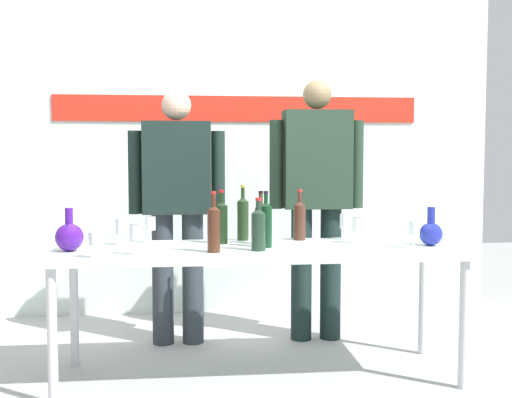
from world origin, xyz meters
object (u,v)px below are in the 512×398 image
at_px(display_table, 259,257).
at_px(wine_bottle_4, 243,217).
at_px(wine_glass_left_2, 122,227).
at_px(wine_bottle_3, 261,222).
at_px(wine_bottle_5, 300,219).
at_px(wine_glass_left_3, 96,239).
at_px(wine_bottle_6, 214,227).
at_px(wine_glass_right_1, 414,228).
at_px(decanter_blue_left, 69,236).
at_px(wine_glass_left_1, 150,224).
at_px(wine_bottle_1, 266,223).
at_px(wine_glass_right_2, 358,225).
at_px(presenter_left, 177,199).
at_px(wine_glass_left_0, 136,233).
at_px(wine_bottle_0, 258,228).
at_px(wine_bottle_2, 221,221).
at_px(decanter_blue_right, 431,233).
at_px(wine_glass_right_0, 345,222).
at_px(presenter_right, 317,191).

distance_m(display_table, wine_bottle_4, 0.36).
bearing_deg(wine_glass_left_2, wine_bottle_3, -3.38).
bearing_deg(wine_bottle_5, wine_glass_left_3, -153.87).
bearing_deg(wine_glass_left_2, wine_bottle_6, -32.51).
height_order(wine_bottle_5, wine_glass_left_3, wine_bottle_5).
height_order(wine_glass_left_3, wine_glass_right_1, wine_glass_right_1).
height_order(wine_bottle_4, wine_glass_left_3, wine_bottle_4).
xyz_separation_m(decanter_blue_left, wine_glass_left_2, (0.25, 0.21, 0.03)).
xyz_separation_m(decanter_blue_left, wine_bottle_5, (1.30, 0.31, 0.05)).
bearing_deg(wine_bottle_6, wine_glass_left_1, 131.85).
relative_size(display_table, wine_bottle_1, 7.17).
distance_m(wine_glass_left_3, wine_glass_right_2, 1.49).
distance_m(presenter_left, wine_bottle_3, 0.75).
distance_m(wine_bottle_3, wine_glass_left_0, 0.75).
height_order(wine_bottle_0, wine_bottle_3, wine_bottle_3).
bearing_deg(wine_bottle_2, wine_glass_left_3, -145.25).
height_order(display_table, wine_bottle_1, wine_bottle_1).
height_order(wine_bottle_2, wine_bottle_6, wine_bottle_6).
distance_m(wine_bottle_0, wine_bottle_6, 0.24).
xyz_separation_m(presenter_left, wine_glass_left_1, (-0.15, -0.45, -0.11)).
height_order(display_table, wine_bottle_6, wine_bottle_6).
bearing_deg(wine_glass_right_1, display_table, 170.92).
xyz_separation_m(display_table, wine_glass_left_2, (-0.77, 0.17, 0.16)).
xyz_separation_m(decanter_blue_right, wine_glass_left_1, (-1.58, 0.28, 0.04)).
relative_size(wine_bottle_1, wine_bottle_4, 0.94).
bearing_deg(wine_bottle_1, wine_glass_right_0, 26.85).
xyz_separation_m(decanter_blue_right, presenter_right, (-0.51, 0.72, 0.20)).
bearing_deg(wine_bottle_3, wine_bottle_0, -99.38).
height_order(decanter_blue_left, wine_bottle_0, wine_bottle_0).
height_order(wine_bottle_4, wine_glass_left_1, wine_bottle_4).
bearing_deg(wine_glass_left_1, wine_glass_left_3, -114.56).
height_order(wine_glass_left_3, wine_glass_right_2, wine_glass_right_2).
distance_m(wine_glass_left_3, wine_glass_right_0, 1.50).
xyz_separation_m(decanter_blue_left, wine_glass_left_1, (0.41, 0.28, 0.03)).
height_order(presenter_left, wine_bottle_1, presenter_left).
bearing_deg(decanter_blue_right, wine_glass_left_0, -174.18).
xyz_separation_m(wine_bottle_4, wine_bottle_5, (0.34, -0.02, -0.01)).
bearing_deg(wine_bottle_2, decanter_blue_left, -165.85).
bearing_deg(wine_bottle_3, wine_bottle_2, 168.26).
height_order(presenter_right, wine_glass_left_3, presenter_right).
distance_m(wine_glass_right_1, wine_glass_right_2, 0.34).
distance_m(wine_bottle_2, wine_glass_right_0, 0.76).
bearing_deg(decanter_blue_right, wine_bottle_5, 156.12).
bearing_deg(wine_glass_left_3, wine_bottle_1, 17.10).
height_order(display_table, wine_bottle_0, wine_bottle_0).
height_order(display_table, wine_bottle_3, wine_bottle_3).
bearing_deg(wine_bottle_3, display_table, -101.53).
bearing_deg(wine_bottle_1, wine_bottle_4, 108.95).
relative_size(wine_glass_left_2, wine_glass_left_3, 1.17).
relative_size(wine_bottle_2, wine_bottle_5, 1.02).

